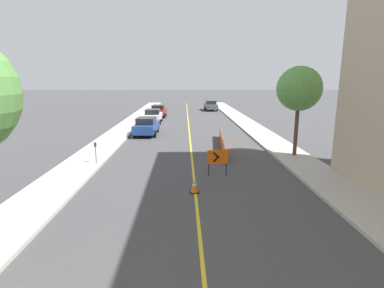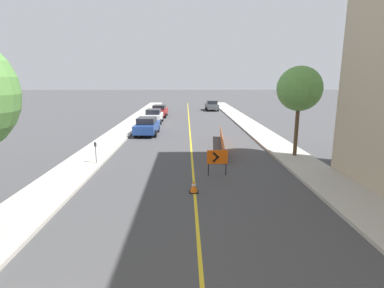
# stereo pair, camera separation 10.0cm
# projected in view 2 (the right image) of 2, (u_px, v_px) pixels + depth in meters

# --- Properties ---
(lane_stripe) EXTENTS (0.12, 71.64, 0.01)m
(lane_stripe) POSITION_uv_depth(u_px,v_px,m) (190.00, 135.00, 27.10)
(lane_stripe) COLOR gold
(lane_stripe) RESTS_ON ground_plane
(sidewalk_left) EXTENTS (2.41, 71.64, 0.15)m
(sidewalk_left) POSITION_uv_depth(u_px,v_px,m) (118.00, 134.00, 26.95)
(sidewalk_left) COLOR #ADA89E
(sidewalk_left) RESTS_ON ground_plane
(sidewalk_right) EXTENTS (2.41, 71.64, 0.15)m
(sidewalk_right) POSITION_uv_depth(u_px,v_px,m) (261.00, 134.00, 27.21)
(sidewalk_right) COLOR #ADA89E
(sidewalk_right) RESTS_ON ground_plane
(traffic_cone_third) EXTENTS (0.42, 0.42, 0.54)m
(traffic_cone_third) POSITION_uv_depth(u_px,v_px,m) (194.00, 187.00, 13.27)
(traffic_cone_third) COLOR black
(traffic_cone_third) RESTS_ON ground_plane
(arrow_barricade_primary) EXTENTS (1.08, 0.10, 1.35)m
(arrow_barricade_primary) POSITION_uv_depth(u_px,v_px,m) (217.00, 158.00, 15.48)
(arrow_barricade_primary) COLOR #EF560C
(arrow_barricade_primary) RESTS_ON ground_plane
(safety_mesh_fence) EXTENTS (0.79, 8.61, 0.94)m
(safety_mesh_fence) POSITION_uv_depth(u_px,v_px,m) (222.00, 142.00, 21.73)
(safety_mesh_fence) COLOR #EF560C
(safety_mesh_fence) RESTS_ON ground_plane
(parked_car_curb_near) EXTENTS (2.00, 4.38, 1.59)m
(parked_car_curb_near) POSITION_uv_depth(u_px,v_px,m) (147.00, 126.00, 26.89)
(parked_car_curb_near) COLOR navy
(parked_car_curb_near) RESTS_ON ground_plane
(parked_car_curb_mid) EXTENTS (1.94, 4.33, 1.59)m
(parked_car_curb_mid) POSITION_uv_depth(u_px,v_px,m) (154.00, 116.00, 34.14)
(parked_car_curb_mid) COLOR silver
(parked_car_curb_mid) RESTS_ON ground_plane
(parked_car_curb_far) EXTENTS (2.03, 4.39, 1.59)m
(parked_car_curb_far) POSITION_uv_depth(u_px,v_px,m) (159.00, 111.00, 39.64)
(parked_car_curb_far) COLOR maroon
(parked_car_curb_far) RESTS_ON ground_plane
(parked_car_opposite_side) EXTENTS (1.95, 4.36, 1.59)m
(parked_car_opposite_side) POSITION_uv_depth(u_px,v_px,m) (212.00, 105.00, 47.75)
(parked_car_opposite_side) COLOR #474C51
(parked_car_opposite_side) RESTS_ON ground_plane
(parking_meter_near_curb) EXTENTS (0.12, 0.11, 1.24)m
(parking_meter_near_curb) POSITION_uv_depth(u_px,v_px,m) (95.00, 148.00, 17.30)
(parking_meter_near_curb) COLOR #4C4C51
(parking_meter_near_curb) RESTS_ON sidewalk_left
(street_tree_right_near) EXTENTS (2.74, 2.74, 5.58)m
(street_tree_right_near) POSITION_uv_depth(u_px,v_px,m) (299.00, 89.00, 18.33)
(street_tree_right_near) COLOR #4C3823
(street_tree_right_near) RESTS_ON sidewalk_right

